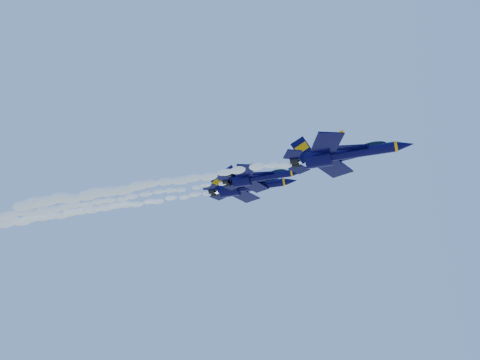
% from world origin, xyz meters
% --- Properties ---
extents(jet_lead, '(19.85, 16.28, 7.38)m').
position_xyz_m(jet_lead, '(22.23, -14.26, 150.19)').
color(jet_lead, black).
extents(smoke_trail_jet_lead, '(56.94, 2.53, 2.28)m').
position_xyz_m(smoke_trail_jet_lead, '(-14.72, -14.26, 149.70)').
color(smoke_trail_jet_lead, white).
extents(jet_second, '(16.33, 13.39, 6.07)m').
position_xyz_m(jet_second, '(4.67, -3.42, 153.72)').
color(jet_second, black).
extents(smoke_trail_jet_second, '(56.94, 2.08, 1.87)m').
position_xyz_m(smoke_trail_jet_second, '(-30.78, -3.42, 153.26)').
color(smoke_trail_jet_second, white).
extents(jet_third, '(19.12, 15.69, 7.11)m').
position_xyz_m(jet_third, '(0.78, 2.00, 154.70)').
color(jet_third, black).
extents(smoke_trail_jet_third, '(56.94, 2.44, 2.19)m').
position_xyz_m(smoke_trail_jet_third, '(-35.86, 2.00, 154.21)').
color(smoke_trail_jet_third, white).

